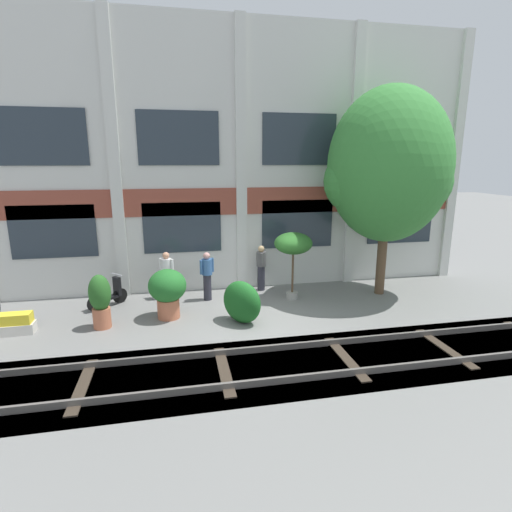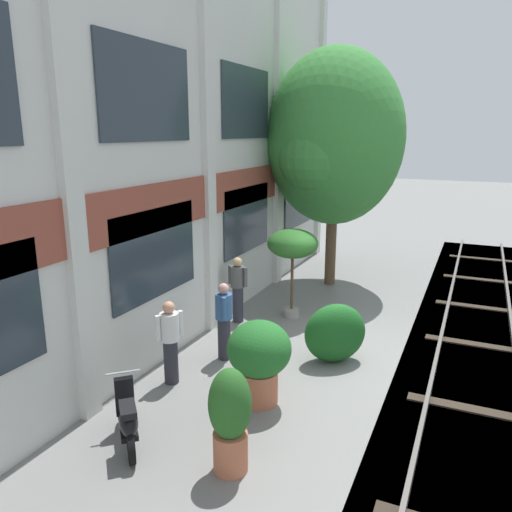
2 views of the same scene
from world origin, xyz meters
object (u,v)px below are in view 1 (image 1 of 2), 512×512
at_px(potted_plant_square_trough, 15,324).
at_px(resident_near_plants, 167,274).
at_px(potted_plant_terracotta_small, 293,245).
at_px(resident_by_doorway, 261,266).
at_px(topiary_hedge, 242,302).
at_px(broadleaf_tree, 388,169).
at_px(scooter_second_parked, 105,294).
at_px(resident_watching_tracks, 207,275).
at_px(potted_plant_stone_basin, 168,290).
at_px(potted_plant_ribbed_drum, 100,298).

distance_m(potted_plant_square_trough, resident_near_plants, 4.46).
height_order(potted_plant_terracotta_small, resident_by_doorway, potted_plant_terracotta_small).
relative_size(potted_plant_square_trough, resident_near_plants, 0.61).
height_order(resident_near_plants, topiary_hedge, resident_near_plants).
bearing_deg(topiary_hedge, broadleaf_tree, 17.06).
height_order(scooter_second_parked, resident_watching_tracks, resident_watching_tracks).
distance_m(potted_plant_stone_basin, resident_watching_tracks, 1.81).
bearing_deg(potted_plant_terracotta_small, topiary_hedge, -140.18).
relative_size(potted_plant_square_trough, resident_by_doorway, 0.60).
xyz_separation_m(resident_watching_tracks, topiary_hedge, (0.79, -2.06, -0.25)).
xyz_separation_m(scooter_second_parked, resident_by_doorway, (5.09, 0.73, 0.42)).
bearing_deg(scooter_second_parked, potted_plant_square_trough, 174.37).
relative_size(resident_by_doorway, topiary_hedge, 1.27).
xyz_separation_m(potted_plant_terracotta_small, resident_near_plants, (-4.03, 0.85, -0.97)).
relative_size(potted_plant_terracotta_small, scooter_second_parked, 2.07).
relative_size(potted_plant_square_trough, potted_plant_ribbed_drum, 0.63).
height_order(potted_plant_terracotta_small, resident_watching_tracks, potted_plant_terracotta_small).
bearing_deg(broadleaf_tree, resident_watching_tracks, 174.99).
distance_m(resident_watching_tracks, topiary_hedge, 2.22).
bearing_deg(resident_near_plants, potted_plant_ribbed_drum, -8.05).
bearing_deg(topiary_hedge, potted_plant_square_trough, 176.05).
bearing_deg(resident_watching_tracks, resident_by_doorway, 78.28).
height_order(potted_plant_ribbed_drum, scooter_second_parked, potted_plant_ribbed_drum).
bearing_deg(potted_plant_square_trough, topiary_hedge, -3.95).
bearing_deg(potted_plant_stone_basin, topiary_hedge, -20.18).
xyz_separation_m(potted_plant_square_trough, potted_plant_ribbed_drum, (2.18, -0.03, 0.57)).
xyz_separation_m(potted_plant_terracotta_small, scooter_second_parked, (-5.90, 0.35, -1.37)).
bearing_deg(resident_by_doorway, scooter_second_parked, -164.80).
bearing_deg(potted_plant_stone_basin, potted_plant_square_trough, -175.16).
distance_m(potted_plant_square_trough, potted_plant_ribbed_drum, 2.25).
xyz_separation_m(scooter_second_parked, resident_near_plants, (1.87, 0.50, 0.40)).
relative_size(potted_plant_terracotta_small, resident_near_plants, 1.41).
bearing_deg(potted_plant_stone_basin, resident_near_plants, 91.39).
xyz_separation_m(potted_plant_stone_basin, potted_plant_terracotta_small, (3.99, 0.89, 0.95)).
distance_m(potted_plant_ribbed_drum, potted_plant_terracotta_small, 5.97).
bearing_deg(topiary_hedge, resident_near_plants, 129.86).
bearing_deg(potted_plant_terracotta_small, potted_plant_ribbed_drum, -167.78).
bearing_deg(resident_by_doorway, potted_plant_square_trough, -155.09).
distance_m(potted_plant_ribbed_drum, scooter_second_parked, 1.65).
height_order(resident_by_doorway, topiary_hedge, resident_by_doorway).
xyz_separation_m(potted_plant_ribbed_drum, resident_by_doorway, (4.94, 2.32, 0.02)).
height_order(potted_plant_ribbed_drum, resident_by_doorway, resident_by_doorway).
bearing_deg(broadleaf_tree, potted_plant_stone_basin, -173.53).
bearing_deg(potted_plant_ribbed_drum, scooter_second_parked, 95.17).
bearing_deg(scooter_second_parked, potted_plant_ribbed_drum, -128.09).
relative_size(broadleaf_tree, resident_watching_tracks, 4.24).
height_order(potted_plant_square_trough, resident_watching_tracks, resident_watching_tracks).
relative_size(potted_plant_ribbed_drum, resident_near_plants, 0.96).
relative_size(potted_plant_ribbed_drum, potted_plant_stone_basin, 1.04).
bearing_deg(potted_plant_terracotta_small, broadleaf_tree, -1.56).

